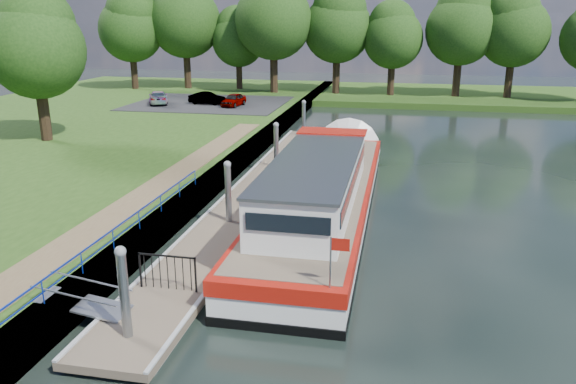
% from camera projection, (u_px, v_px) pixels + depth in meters
% --- Properties ---
extents(ground, '(160.00, 160.00, 0.00)m').
position_uv_depth(ground, '(138.00, 339.00, 15.38)').
color(ground, black).
rests_on(ground, ground).
extents(bank_edge, '(1.10, 90.00, 0.78)m').
position_uv_depth(bank_edge, '(219.00, 176.00, 29.79)').
color(bank_edge, '#473D2D').
rests_on(bank_edge, ground).
extents(far_bank, '(60.00, 18.00, 0.60)m').
position_uv_depth(far_bank, '(451.00, 96.00, 61.72)').
color(far_bank, '#224012').
rests_on(far_bank, ground).
extents(footpath, '(1.60, 40.00, 0.05)m').
position_uv_depth(footpath, '(124.00, 209.00, 23.46)').
color(footpath, brown).
rests_on(footpath, riverbank).
extents(carpark, '(14.00, 12.00, 0.06)m').
position_uv_depth(carpark, '(210.00, 103.00, 52.81)').
color(carpark, black).
rests_on(carpark, riverbank).
extents(blue_fence, '(0.04, 18.04, 0.72)m').
position_uv_depth(blue_fence, '(98.00, 245.00, 18.32)').
color(blue_fence, '#0C2DBF').
rests_on(blue_fence, riverbank).
extents(pontoon, '(2.50, 30.00, 0.56)m').
position_uv_depth(pontoon, '(256.00, 194.00, 27.50)').
color(pontoon, brown).
rests_on(pontoon, ground).
extents(mooring_piles, '(0.30, 27.30, 3.55)m').
position_uv_depth(mooring_piles, '(256.00, 172.00, 27.18)').
color(mooring_piles, gray).
rests_on(mooring_piles, ground).
extents(gangway, '(2.58, 1.00, 0.92)m').
position_uv_depth(gangway, '(84.00, 303.00, 16.01)').
color(gangway, '#A5A8AD').
rests_on(gangway, ground).
extents(gate_panel, '(1.85, 0.05, 1.15)m').
position_uv_depth(gate_panel, '(167.00, 267.00, 17.10)').
color(gate_panel, black).
rests_on(gate_panel, ground).
extents(barge, '(4.36, 21.15, 4.78)m').
position_uv_depth(barge, '(325.00, 190.00, 25.06)').
color(barge, black).
rests_on(barge, ground).
extents(horizon_trees, '(54.38, 10.03, 12.87)m').
position_uv_depth(horizon_trees, '(325.00, 23.00, 58.93)').
color(horizon_trees, '#332316').
rests_on(horizon_trees, ground).
extents(bank_tree_a, '(6.12, 6.12, 9.72)m').
position_uv_depth(bank_tree_a, '(36.00, 42.00, 35.13)').
color(bank_tree_a, '#332316').
rests_on(bank_tree_a, riverbank).
extents(car_a, '(1.79, 3.49, 1.13)m').
position_uv_depth(car_a, '(234.00, 100.00, 50.68)').
color(car_a, '#999999').
rests_on(car_a, carpark).
extents(car_b, '(3.47, 1.48, 1.11)m').
position_uv_depth(car_b, '(207.00, 98.00, 51.81)').
color(car_b, '#999999').
rests_on(car_b, carpark).
extents(car_c, '(3.17, 4.42, 1.19)m').
position_uv_depth(car_c, '(158.00, 97.00, 52.00)').
color(car_c, '#999999').
rests_on(car_c, carpark).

